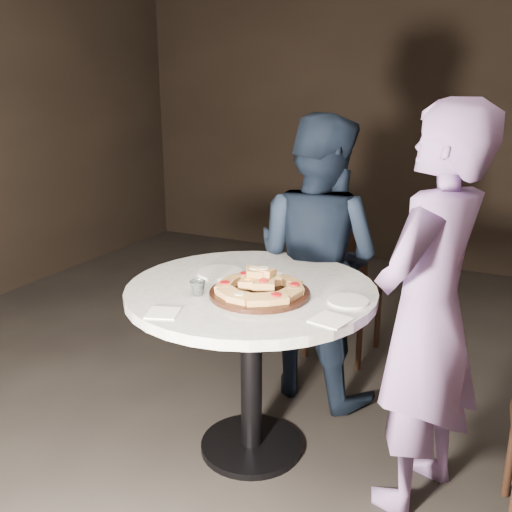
{
  "coord_description": "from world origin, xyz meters",
  "views": [
    {
      "loc": [
        0.98,
        -2.08,
        1.74
      ],
      "look_at": [
        -0.11,
        0.14,
        0.98
      ],
      "focal_mm": 40.0,
      "sensor_mm": 36.0,
      "label": 1
    }
  ],
  "objects_px": {
    "serving_board": "(260,293)",
    "water_glass": "(198,288)",
    "table": "(251,319)",
    "chair_far": "(339,282)",
    "focaccia_pile": "(260,284)",
    "diner_navy": "(317,260)",
    "diner_teal": "(428,315)"
  },
  "relations": [
    {
      "from": "serving_board",
      "to": "water_glass",
      "type": "xyz_separation_m",
      "value": [
        -0.24,
        -0.12,
        0.02
      ]
    },
    {
      "from": "table",
      "to": "serving_board",
      "type": "relative_size",
      "value": 2.75
    },
    {
      "from": "table",
      "to": "serving_board",
      "type": "xyz_separation_m",
      "value": [
        0.08,
        -0.09,
        0.17
      ]
    },
    {
      "from": "table",
      "to": "chair_far",
      "type": "relative_size",
      "value": 1.31
    },
    {
      "from": "focaccia_pile",
      "to": "diner_navy",
      "type": "height_order",
      "value": "diner_navy"
    },
    {
      "from": "diner_navy",
      "to": "diner_teal",
      "type": "bearing_deg",
      "value": 150.5
    },
    {
      "from": "water_glass",
      "to": "diner_teal",
      "type": "distance_m",
      "value": 0.97
    },
    {
      "from": "serving_board",
      "to": "chair_far",
      "type": "relative_size",
      "value": 0.48
    },
    {
      "from": "serving_board",
      "to": "diner_teal",
      "type": "distance_m",
      "value": 0.7
    },
    {
      "from": "chair_far",
      "to": "serving_board",
      "type": "bearing_deg",
      "value": 94.24
    },
    {
      "from": "serving_board",
      "to": "chair_far",
      "type": "xyz_separation_m",
      "value": [
        -0.03,
        1.21,
        -0.33
      ]
    },
    {
      "from": "focaccia_pile",
      "to": "chair_far",
      "type": "height_order",
      "value": "focaccia_pile"
    },
    {
      "from": "diner_navy",
      "to": "table",
      "type": "bearing_deg",
      "value": 97.59
    },
    {
      "from": "diner_navy",
      "to": "diner_teal",
      "type": "xyz_separation_m",
      "value": [
        0.71,
        -0.65,
        0.05
      ]
    },
    {
      "from": "chair_far",
      "to": "diner_teal",
      "type": "height_order",
      "value": "diner_teal"
    },
    {
      "from": "table",
      "to": "water_glass",
      "type": "bearing_deg",
      "value": -128.16
    },
    {
      "from": "table",
      "to": "diner_teal",
      "type": "bearing_deg",
      "value": 2.47
    },
    {
      "from": "serving_board",
      "to": "diner_navy",
      "type": "distance_m",
      "value": 0.77
    },
    {
      "from": "table",
      "to": "diner_teal",
      "type": "height_order",
      "value": "diner_teal"
    },
    {
      "from": "water_glass",
      "to": "chair_far",
      "type": "xyz_separation_m",
      "value": [
        0.22,
        1.32,
        -0.36
      ]
    },
    {
      "from": "serving_board",
      "to": "focaccia_pile",
      "type": "xyz_separation_m",
      "value": [
        -0.0,
        0.0,
        0.04
      ]
    },
    {
      "from": "water_glass",
      "to": "diner_teal",
      "type": "xyz_separation_m",
      "value": [
        0.94,
        0.23,
        -0.04
      ]
    },
    {
      "from": "table",
      "to": "water_glass",
      "type": "relative_size",
      "value": 17.33
    },
    {
      "from": "table",
      "to": "focaccia_pile",
      "type": "relative_size",
      "value": 3.11
    },
    {
      "from": "chair_far",
      "to": "water_glass",
      "type": "bearing_deg",
      "value": 83.68
    },
    {
      "from": "table",
      "to": "diner_navy",
      "type": "height_order",
      "value": "diner_navy"
    },
    {
      "from": "serving_board",
      "to": "chair_far",
      "type": "distance_m",
      "value": 1.25
    },
    {
      "from": "table",
      "to": "diner_navy",
      "type": "distance_m",
      "value": 0.7
    },
    {
      "from": "water_glass",
      "to": "serving_board",
      "type": "bearing_deg",
      "value": 25.45
    },
    {
      "from": "table",
      "to": "chair_far",
      "type": "xyz_separation_m",
      "value": [
        0.06,
        1.12,
        -0.17
      ]
    },
    {
      "from": "focaccia_pile",
      "to": "chair_far",
      "type": "relative_size",
      "value": 0.42
    },
    {
      "from": "focaccia_pile",
      "to": "chair_far",
      "type": "bearing_deg",
      "value": 91.16
    }
  ]
}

